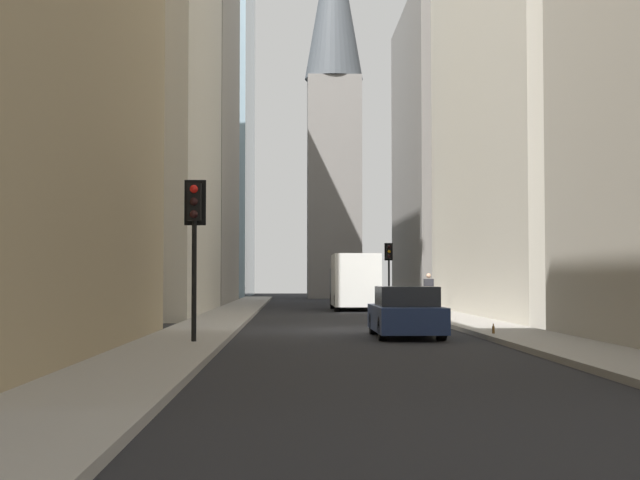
# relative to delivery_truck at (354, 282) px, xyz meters

# --- Properties ---
(ground_plane) EXTENTS (135.00, 135.00, 0.00)m
(ground_plane) POSITION_rel_delivery_truck_xyz_m (-17.71, 1.40, -1.46)
(ground_plane) COLOR black
(sidewalk_right) EXTENTS (90.00, 2.20, 0.14)m
(sidewalk_right) POSITION_rel_delivery_truck_xyz_m (-17.71, 5.90, -1.39)
(sidewalk_right) COLOR gray
(sidewalk_right) RESTS_ON ground_plane
(sidewalk_left) EXTENTS (90.00, 2.20, 0.14)m
(sidewalk_left) POSITION_rel_delivery_truck_xyz_m (-17.71, -3.10, -1.39)
(sidewalk_left) COLOR gray
(sidewalk_left) RESTS_ON ground_plane
(building_left_midfar) EXTENTS (19.68, 10.50, 26.12)m
(building_left_midfar) POSITION_rel_delivery_truck_xyz_m (-8.82, -9.19, 11.61)
(building_left_midfar) COLOR beige
(building_left_midfar) RESTS_ON ground_plane
(building_left_far) EXTENTS (15.78, 10.00, 19.52)m
(building_left_far) POSITION_rel_delivery_truck_xyz_m (12.60, -9.20, 8.30)
(building_left_far) COLOR gray
(building_left_far) RESTS_ON ground_plane
(building_right_far) EXTENTS (16.21, 10.00, 24.15)m
(building_right_far) POSITION_rel_delivery_truck_xyz_m (10.60, 12.00, 10.62)
(building_right_far) COLOR gray
(building_right_far) RESTS_ON ground_plane
(church_spire) EXTENTS (4.79, 4.79, 32.12)m
(church_spire) POSITION_rel_delivery_truck_xyz_m (27.89, -0.23, 15.36)
(church_spire) COLOR gray
(church_spire) RESTS_ON ground_plane
(delivery_truck) EXTENTS (6.46, 2.25, 2.84)m
(delivery_truck) POSITION_rel_delivery_truck_xyz_m (0.00, 0.00, 0.00)
(delivery_truck) COLOR silver
(delivery_truck) RESTS_ON ground_plane
(sedan_navy) EXTENTS (4.30, 1.78, 1.42)m
(sedan_navy) POSITION_rel_delivery_truck_xyz_m (-21.49, 0.00, -0.80)
(sedan_navy) COLOR navy
(sedan_navy) RESTS_ON ground_plane
(traffic_light_foreground) EXTENTS (0.43, 0.52, 3.89)m
(traffic_light_foreground) POSITION_rel_delivery_truck_xyz_m (-24.95, 5.52, 1.53)
(traffic_light_foreground) COLOR black
(traffic_light_foreground) RESTS_ON sidewalk_right
(traffic_light_midblock) EXTENTS (0.43, 0.52, 3.71)m
(traffic_light_midblock) POSITION_rel_delivery_truck_xyz_m (10.26, -2.89, 1.40)
(traffic_light_midblock) COLOR black
(traffic_light_midblock) RESTS_ON sidewalk_left
(pedestrian) EXTENTS (0.26, 0.44, 1.73)m
(pedestrian) POSITION_rel_delivery_truck_xyz_m (-5.04, -3.10, -0.38)
(pedestrian) COLOR #473D33
(pedestrian) RESTS_ON sidewalk_left
(discarded_bottle) EXTENTS (0.07, 0.07, 0.27)m
(discarded_bottle) POSITION_rel_delivery_truck_xyz_m (-22.08, -2.32, -1.21)
(discarded_bottle) COLOR brown
(discarded_bottle) RESTS_ON sidewalk_left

